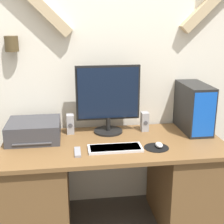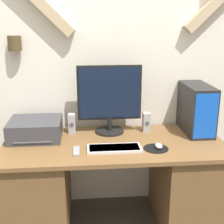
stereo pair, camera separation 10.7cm
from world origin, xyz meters
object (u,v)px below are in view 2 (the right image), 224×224
at_px(keyboard, 114,148).
at_px(remote_control, 76,151).
at_px(speaker_left, 72,123).
at_px(speaker_right, 146,122).
at_px(computer_tower, 196,109).
at_px(mouse, 159,146).
at_px(printer, 36,129).
at_px(monitor, 109,97).

xyz_separation_m(keyboard, remote_control, (-0.27, -0.02, -0.00)).
bearing_deg(speaker_left, speaker_right, -1.89).
distance_m(keyboard, computer_tower, 0.79).
relative_size(mouse, printer, 0.21).
bearing_deg(computer_tower, monitor, 175.83).
height_order(speaker_left, speaker_right, same).
bearing_deg(printer, mouse, -17.75).
height_order(printer, speaker_right, speaker_right).
bearing_deg(speaker_right, speaker_left, 178.11).
xyz_separation_m(monitor, speaker_right, (0.30, -0.01, -0.22)).
distance_m(monitor, printer, 0.63).
height_order(monitor, speaker_left, monitor).
relative_size(mouse, speaker_right, 0.52).
bearing_deg(speaker_right, printer, -175.28).
bearing_deg(mouse, keyboard, 178.42).
distance_m(mouse, computer_tower, 0.53).
relative_size(keyboard, computer_tower, 0.92).
bearing_deg(speaker_left, printer, -161.43).
distance_m(monitor, speaker_left, 0.38).
xyz_separation_m(monitor, keyboard, (0.00, -0.36, -0.29)).
xyz_separation_m(printer, speaker_left, (0.28, 0.09, 0.01)).
bearing_deg(computer_tower, speaker_right, 173.81).
distance_m(printer, speaker_left, 0.29).
bearing_deg(computer_tower, printer, -178.67).
relative_size(printer, speaker_left, 2.51).
xyz_separation_m(speaker_left, speaker_right, (0.61, -0.02, 0.00)).
distance_m(mouse, remote_control, 0.59).
height_order(mouse, printer, printer).
bearing_deg(monitor, speaker_right, -1.50).
bearing_deg(speaker_left, computer_tower, -3.60).
height_order(monitor, remote_control, monitor).
relative_size(computer_tower, speaker_right, 2.68).
xyz_separation_m(printer, remote_control, (0.32, -0.31, -0.06)).
height_order(speaker_left, remote_control, speaker_left).
distance_m(keyboard, printer, 0.65).
height_order(printer, remote_control, printer).
xyz_separation_m(monitor, mouse, (0.32, -0.37, -0.28)).
distance_m(mouse, printer, 0.95).
xyz_separation_m(keyboard, speaker_left, (-0.31, 0.37, 0.07)).
bearing_deg(remote_control, monitor, 55.75).
relative_size(speaker_right, remote_control, 1.03).
xyz_separation_m(monitor, speaker_left, (-0.31, 0.01, -0.22)).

